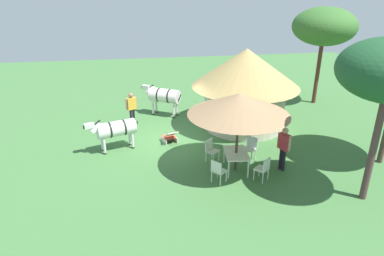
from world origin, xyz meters
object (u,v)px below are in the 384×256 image
(striped_lounge_chair, at_px, (170,137))
(patio_chair_west_end, at_px, (211,149))
(shade_umbrella, at_px, (239,104))
(standing_watcher, at_px, (132,106))
(guest_beside_umbrella, at_px, (284,145))
(patio_chair_near_lawn, at_px, (218,170))
(patio_dining_table, at_px, (236,155))
(thatched_hut, at_px, (245,83))
(patio_chair_near_hut, at_px, (264,168))
(acacia_tree_left_background, at_px, (324,27))
(zebra_nearest_camera, at_px, (163,96))
(patio_chair_east_end, at_px, (251,147))
(zebra_by_umbrella, at_px, (115,129))

(striped_lounge_chair, bearing_deg, patio_chair_west_end, -70.16)
(shade_umbrella, distance_m, standing_watcher, 6.61)
(guest_beside_umbrella, bearing_deg, patio_chair_near_lawn, -99.75)
(patio_chair_west_end, bearing_deg, patio_dining_table, 90.00)
(patio_chair_west_end, bearing_deg, thatched_hut, -166.63)
(patio_chair_near_hut, height_order, guest_beside_umbrella, guest_beside_umbrella)
(patio_chair_near_lawn, bearing_deg, patio_chair_near_hut, 44.71)
(standing_watcher, bearing_deg, acacia_tree_left_background, 164.08)
(shade_umbrella, distance_m, acacia_tree_left_background, 9.75)
(shade_umbrella, distance_m, zebra_nearest_camera, 6.83)
(thatched_hut, xyz_separation_m, guest_beside_umbrella, (4.38, 0.21, -1.12))
(patio_dining_table, xyz_separation_m, zebra_nearest_camera, (-6.28, -2.19, 0.42))
(patio_chair_near_lawn, height_order, guest_beside_umbrella, guest_beside_umbrella)
(shade_umbrella, distance_m, patio_chair_east_end, 2.43)
(thatched_hut, height_order, zebra_nearest_camera, thatched_hut)
(thatched_hut, distance_m, patio_chair_near_lawn, 5.72)
(standing_watcher, bearing_deg, zebra_by_umbrella, 50.03)
(patio_chair_east_end, bearing_deg, striped_lounge_chair, 12.22)
(shade_umbrella, xyz_separation_m, striped_lounge_chair, (-2.82, -2.22, -2.39))
(acacia_tree_left_background, bearing_deg, guest_beside_umbrella, -34.55)
(striped_lounge_chair, relative_size, acacia_tree_left_background, 0.17)
(patio_chair_east_end, xyz_separation_m, acacia_tree_left_background, (-6.10, 5.83, 3.80))
(standing_watcher, bearing_deg, patio_chair_west_end, 100.22)
(patio_dining_table, distance_m, standing_watcher, 6.41)
(patio_chair_near_hut, xyz_separation_m, zebra_by_umbrella, (-3.34, -5.30, 0.42))
(thatched_hut, relative_size, striped_lounge_chair, 5.49)
(shade_umbrella, bearing_deg, patio_dining_table, -135.00)
(guest_beside_umbrella, distance_m, striped_lounge_chair, 5.06)
(patio_chair_near_lawn, relative_size, striped_lounge_chair, 0.97)
(standing_watcher, relative_size, acacia_tree_left_background, 0.31)
(shade_umbrella, bearing_deg, zebra_by_umbrella, -118.47)
(patio_dining_table, bearing_deg, zebra_nearest_camera, -160.74)
(patio_chair_east_end, height_order, acacia_tree_left_background, acacia_tree_left_background)
(patio_dining_table, height_order, patio_chair_east_end, patio_chair_east_end)
(acacia_tree_left_background, bearing_deg, patio_chair_near_hut, -37.05)
(thatched_hut, height_order, guest_beside_umbrella, thatched_hut)
(patio_dining_table, distance_m, patio_chair_west_end, 1.18)
(patio_dining_table, height_order, acacia_tree_left_background, acacia_tree_left_background)
(shade_umbrella, relative_size, acacia_tree_left_background, 0.68)
(patio_chair_east_end, height_order, standing_watcher, standing_watcher)
(patio_chair_near_lawn, xyz_separation_m, acacia_tree_left_background, (-7.71, 7.54, 3.80))
(shade_umbrella, relative_size, patio_chair_east_end, 4.06)
(patio_chair_near_lawn, bearing_deg, zebra_by_umbrella, -173.37)
(guest_beside_umbrella, relative_size, zebra_by_umbrella, 0.79)
(zebra_by_umbrella, relative_size, acacia_tree_left_background, 0.41)
(zebra_nearest_camera, xyz_separation_m, acacia_tree_left_background, (-0.65, 8.86, 3.25))
(patio_chair_near_hut, distance_m, guest_beside_umbrella, 1.27)
(zebra_by_umbrella, bearing_deg, thatched_hut, -92.94)
(patio_chair_east_end, bearing_deg, patio_chair_near_hut, 133.34)
(guest_beside_umbrella, bearing_deg, patio_dining_table, -119.24)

